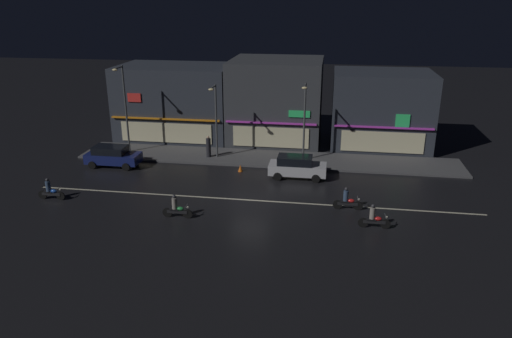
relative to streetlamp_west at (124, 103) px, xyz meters
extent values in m
plane|color=black|center=(12.17, -8.44, -4.51)|extent=(140.00, 140.00, 0.00)
cube|color=beige|center=(12.17, -8.44, -4.51)|extent=(30.29, 0.16, 0.01)
cube|color=#4C4C4F|center=(12.17, 0.29, -4.44)|extent=(31.88, 4.43, 0.14)
cube|color=#383A3F|center=(12.17, 6.55, -0.74)|extent=(8.36, 8.00, 7.54)
cube|color=#D83FD8|center=(12.17, 2.43, -1.91)|extent=(7.94, 0.24, 0.12)
cube|color=#33E572|center=(14.63, 2.49, -1.03)|extent=(1.83, 0.08, 0.59)
cube|color=beige|center=(12.17, 2.49, -3.21)|extent=(6.69, 0.06, 1.80)
cube|color=#2D333D|center=(21.74, 5.85, -1.15)|extent=(8.63, 6.60, 6.74)
cube|color=#D83FD8|center=(21.74, 2.43, -1.91)|extent=(8.20, 0.24, 0.12)
cube|color=#33E572|center=(23.22, 2.49, -1.29)|extent=(1.15, 0.08, 1.08)
cube|color=beige|center=(21.74, 2.49, -3.21)|extent=(6.90, 0.06, 1.80)
cube|color=#2D333D|center=(2.61, 5.96, -1.07)|extent=(10.58, 6.81, 6.88)
cube|color=orange|center=(2.61, 2.43, -1.91)|extent=(10.05, 0.24, 0.12)
cube|color=red|center=(-0.15, 2.49, -0.08)|extent=(1.24, 0.08, 0.78)
cube|color=beige|center=(2.61, 2.49, -3.21)|extent=(8.46, 0.06, 1.80)
cylinder|color=#47494C|center=(0.00, 0.21, -0.65)|extent=(0.16, 0.16, 7.45)
cube|color=#47494C|center=(0.00, -0.49, 2.98)|extent=(0.10, 1.40, 0.10)
ellipsoid|color=#F9E099|center=(0.00, -1.19, 2.90)|extent=(0.44, 0.32, 0.20)
cylinder|color=#47494C|center=(7.95, -0.09, -1.30)|extent=(0.16, 0.16, 6.16)
cube|color=#47494C|center=(7.95, -0.79, 1.68)|extent=(0.10, 1.40, 0.10)
ellipsoid|color=#F9E099|center=(7.95, -1.49, 1.60)|extent=(0.44, 0.32, 0.20)
cylinder|color=#47494C|center=(15.20, 0.16, -1.16)|extent=(0.16, 0.16, 6.44)
cube|color=#47494C|center=(15.20, -0.54, 1.96)|extent=(0.10, 1.40, 0.10)
ellipsoid|color=#F9E099|center=(15.20, -1.24, 1.88)|extent=(0.44, 0.32, 0.20)
cylinder|color=#232328|center=(7.25, -0.22, -3.57)|extent=(0.40, 0.40, 1.60)
sphere|color=tan|center=(7.25, -0.22, -2.66)|extent=(0.22, 0.22, 0.22)
cube|color=silver|center=(15.01, -3.61, -3.82)|extent=(4.30, 1.78, 0.76)
cube|color=black|center=(14.79, -3.61, -3.14)|extent=(2.58, 1.57, 0.60)
cube|color=#F9F2CC|center=(17.12, -3.00, -3.72)|extent=(0.08, 0.20, 0.12)
cube|color=#F9F2CC|center=(17.12, -4.21, -3.72)|extent=(0.08, 0.20, 0.12)
cylinder|color=black|center=(16.43, -2.72, -4.20)|extent=(0.62, 0.20, 0.62)
cylinder|color=black|center=(16.43, -4.50, -4.20)|extent=(0.62, 0.20, 0.62)
cylinder|color=black|center=(13.59, -2.72, -4.20)|extent=(0.62, 0.20, 0.62)
cylinder|color=black|center=(13.59, -4.50, -4.20)|extent=(0.62, 0.20, 0.62)
cube|color=navy|center=(0.14, -3.32, -3.82)|extent=(4.30, 1.78, 0.76)
cube|color=black|center=(-0.08, -3.32, -3.14)|extent=(2.58, 1.57, 0.60)
cube|color=#F9F2CC|center=(2.25, -2.71, -3.72)|extent=(0.08, 0.20, 0.12)
cube|color=#F9F2CC|center=(2.25, -3.92, -3.72)|extent=(0.08, 0.20, 0.12)
cylinder|color=black|center=(1.56, -2.43, -4.20)|extent=(0.62, 0.20, 0.62)
cylinder|color=black|center=(1.56, -4.21, -4.20)|extent=(0.62, 0.20, 0.62)
cylinder|color=black|center=(-1.28, -2.43, -4.20)|extent=(0.62, 0.20, 0.62)
cylinder|color=black|center=(-1.28, -4.21, -4.20)|extent=(0.62, 0.20, 0.62)
cylinder|color=black|center=(19.29, -8.94, -4.21)|extent=(0.60, 0.08, 0.60)
cylinder|color=black|center=(17.99, -8.94, -4.21)|extent=(0.60, 0.10, 0.60)
cube|color=black|center=(18.64, -8.94, -4.11)|extent=(1.30, 0.14, 0.20)
ellipsoid|color=red|center=(18.84, -8.94, -3.89)|extent=(0.44, 0.26, 0.24)
cube|color=black|center=(18.44, -8.94, -3.96)|extent=(0.56, 0.22, 0.10)
cylinder|color=slate|center=(19.24, -8.94, -3.66)|extent=(0.03, 0.60, 0.03)
sphere|color=white|center=(19.33, -8.94, -3.76)|extent=(0.14, 0.14, 0.14)
cylinder|color=#334766|center=(18.49, -8.94, -3.56)|extent=(0.32, 0.32, 0.70)
sphere|color=#333338|center=(18.49, -8.94, -3.10)|extent=(0.22, 0.22, 0.22)
cylinder|color=black|center=(20.79, -11.36, -4.21)|extent=(0.60, 0.08, 0.60)
cylinder|color=black|center=(19.49, -11.36, -4.21)|extent=(0.60, 0.10, 0.60)
cube|color=black|center=(20.14, -11.36, -4.11)|extent=(1.30, 0.14, 0.20)
ellipsoid|color=red|center=(20.34, -11.36, -3.89)|extent=(0.44, 0.26, 0.24)
cube|color=black|center=(19.94, -11.36, -3.96)|extent=(0.56, 0.22, 0.10)
cylinder|color=slate|center=(20.74, -11.36, -3.66)|extent=(0.03, 0.60, 0.03)
sphere|color=white|center=(20.83, -11.36, -3.76)|extent=(0.14, 0.14, 0.14)
cylinder|color=gray|center=(19.99, -11.36, -3.56)|extent=(0.32, 0.32, 0.70)
sphere|color=#333338|center=(19.99, -11.36, -3.10)|extent=(0.22, 0.22, 0.22)
cylinder|color=black|center=(8.82, -11.80, -4.21)|extent=(0.60, 0.08, 0.60)
cylinder|color=black|center=(7.52, -11.80, -4.21)|extent=(0.60, 0.10, 0.60)
cube|color=black|center=(8.17, -11.80, -4.11)|extent=(1.30, 0.14, 0.20)
ellipsoid|color=#268C3F|center=(8.37, -11.80, -3.89)|extent=(0.44, 0.26, 0.24)
cube|color=black|center=(7.97, -11.80, -3.96)|extent=(0.56, 0.22, 0.10)
cylinder|color=slate|center=(8.77, -11.80, -3.66)|extent=(0.03, 0.60, 0.03)
sphere|color=white|center=(8.86, -11.80, -3.76)|extent=(0.14, 0.14, 0.14)
cylinder|color=gray|center=(8.02, -11.80, -3.56)|extent=(0.32, 0.32, 0.70)
sphere|color=#333338|center=(8.02, -11.80, -3.10)|extent=(0.22, 0.22, 0.22)
cylinder|color=black|center=(-0.46, -10.38, -4.21)|extent=(0.60, 0.08, 0.60)
cylinder|color=black|center=(-1.76, -10.38, -4.21)|extent=(0.60, 0.10, 0.60)
cube|color=black|center=(-1.11, -10.38, -4.11)|extent=(1.30, 0.14, 0.20)
ellipsoid|color=#1E4CB2|center=(-0.91, -10.38, -3.89)|extent=(0.44, 0.26, 0.24)
cube|color=black|center=(-1.31, -10.38, -3.96)|extent=(0.56, 0.22, 0.10)
cylinder|color=slate|center=(-0.51, -10.38, -3.66)|extent=(0.03, 0.60, 0.03)
sphere|color=white|center=(-0.42, -10.38, -3.76)|extent=(0.14, 0.14, 0.14)
cylinder|color=#334766|center=(-1.26, -10.38, -3.56)|extent=(0.32, 0.32, 0.70)
sphere|color=#333338|center=(-1.26, -10.38, -3.10)|extent=(0.22, 0.22, 0.22)
cone|color=orange|center=(10.49, -3.00, -4.24)|extent=(0.36, 0.36, 0.55)
camera|label=1|loc=(17.17, -37.77, 8.48)|focal=33.68mm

